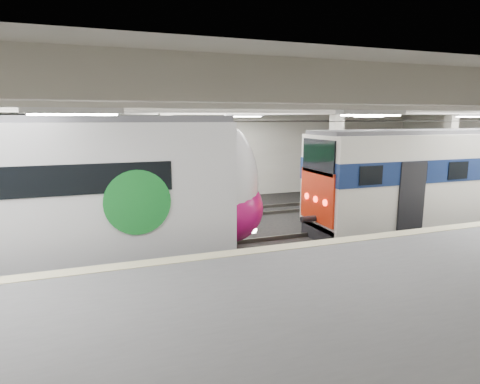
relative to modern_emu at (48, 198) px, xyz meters
name	(u,v)px	position (x,y,z in m)	size (l,w,h in m)	color
station_hall	(284,168)	(7.19, -1.74, 0.84)	(36.00, 24.00, 5.75)	black
modern_emu	(48,198)	(0.00, 0.00, 0.00)	(15.45, 3.19, 4.90)	silver
older_rer	(447,177)	(15.96, 0.00, -0.13)	(13.12, 2.90, 4.34)	silver
far_train	(58,173)	(-0.14, 5.50, 0.09)	(15.38, 3.34, 4.84)	silver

